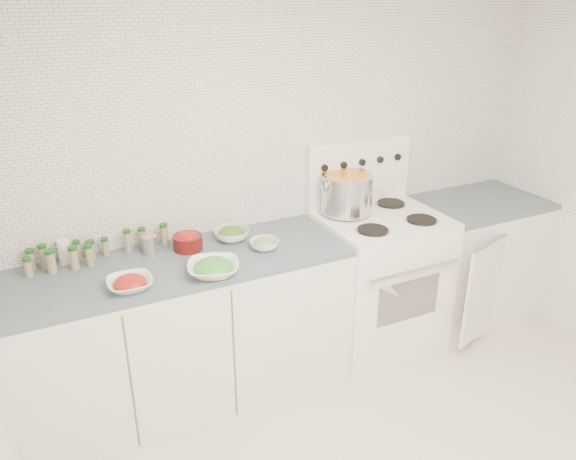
# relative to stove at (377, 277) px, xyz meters

# --- Properties ---
(room_walls) EXTENTS (3.54, 3.04, 2.52)m
(room_walls) POSITION_rel_stove_xyz_m (-0.48, -1.19, 1.06)
(room_walls) COLOR white
(room_walls) RESTS_ON ground
(counter_left) EXTENTS (1.85, 0.62, 0.90)m
(counter_left) POSITION_rel_stove_xyz_m (-1.30, 0.00, -0.05)
(counter_left) COLOR white
(counter_left) RESTS_ON ground
(stove) EXTENTS (0.76, 0.70, 1.36)m
(stove) POSITION_rel_stove_xyz_m (0.00, 0.00, 0.00)
(stove) COLOR white
(stove) RESTS_ON ground
(counter_right) EXTENTS (0.89, 0.75, 0.90)m
(counter_right) POSITION_rel_stove_xyz_m (0.82, 0.00, -0.05)
(counter_right) COLOR white
(counter_right) RESTS_ON ground
(stock_pot) EXTENTS (0.34, 0.32, 0.25)m
(stock_pot) POSITION_rel_stove_xyz_m (-0.17, 0.14, 0.58)
(stock_pot) COLOR silver
(stock_pot) RESTS_ON stove
(bowl_tomato) EXTENTS (0.23, 0.23, 0.07)m
(bowl_tomato) POSITION_rel_stove_xyz_m (-1.61, -0.18, 0.43)
(bowl_tomato) COLOR white
(bowl_tomato) RESTS_ON counter_left
(bowl_snowpea) EXTENTS (0.34, 0.34, 0.09)m
(bowl_snowpea) POSITION_rel_stove_xyz_m (-1.19, -0.22, 0.44)
(bowl_snowpea) COLOR white
(bowl_snowpea) RESTS_ON counter_left
(bowl_broccoli) EXTENTS (0.21, 0.21, 0.08)m
(bowl_broccoli) POSITION_rel_stove_xyz_m (-0.95, 0.15, 0.44)
(bowl_broccoli) COLOR white
(bowl_broccoli) RESTS_ON counter_left
(bowl_zucchini) EXTENTS (0.19, 0.19, 0.07)m
(bowl_zucchini) POSITION_rel_stove_xyz_m (-0.83, -0.05, 0.43)
(bowl_zucchini) COLOR white
(bowl_zucchini) RESTS_ON counter_left
(bowl_pepper) EXTENTS (0.17, 0.17, 0.10)m
(bowl_pepper) POSITION_rel_stove_xyz_m (-1.22, 0.14, 0.45)
(bowl_pepper) COLOR #500E0D
(bowl_pepper) RESTS_ON counter_left
(salt_canister) EXTENTS (0.07, 0.07, 0.13)m
(salt_canister) POSITION_rel_stove_xyz_m (-1.86, 0.26, 0.47)
(salt_canister) COLOR white
(salt_canister) RESTS_ON counter_left
(tin_can) EXTENTS (0.10, 0.10, 0.10)m
(tin_can) POSITION_rel_stove_xyz_m (-1.42, 0.17, 0.46)
(tin_can) COLOR #ACA392
(tin_can) RESTS_ON counter_left
(spice_cluster) EXTENTS (0.76, 0.15, 0.14)m
(spice_cluster) POSITION_rel_stove_xyz_m (-1.75, 0.22, 0.47)
(spice_cluster) COLOR gray
(spice_cluster) RESTS_ON counter_left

